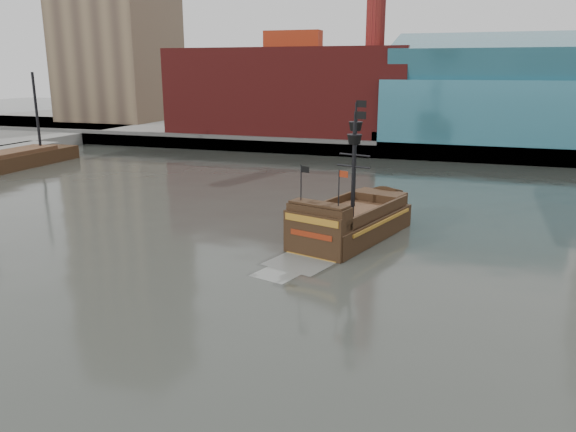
% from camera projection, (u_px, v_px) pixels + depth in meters
% --- Properties ---
extents(ground, '(400.00, 400.00, 0.00)m').
position_uv_depth(ground, '(266.00, 337.00, 29.35)').
color(ground, '#2A2D27').
rests_on(ground, ground).
extents(promenade_far, '(220.00, 60.00, 2.00)m').
position_uv_depth(promenade_far, '(426.00, 133.00, 113.46)').
color(promenade_far, slate).
rests_on(promenade_far, ground).
extents(seawall, '(220.00, 1.00, 2.60)m').
position_uv_depth(seawall, '(409.00, 151.00, 86.33)').
color(seawall, '#4C4C49').
rests_on(seawall, ground).
extents(skyline, '(149.00, 45.00, 62.00)m').
position_uv_depth(skyline, '(461.00, 5.00, 99.05)').
color(skyline, '#766147').
rests_on(skyline, promenade_far).
extents(pirate_ship, '(9.04, 16.62, 11.93)m').
position_uv_depth(pirate_ship, '(351.00, 225.00, 46.26)').
color(pirate_ship, black).
rests_on(pirate_ship, ground).
extents(docked_vessel, '(5.12, 21.93, 14.88)m').
position_uv_depth(docked_vessel, '(14.00, 162.00, 78.84)').
color(docked_vessel, black).
rests_on(docked_vessel, ground).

